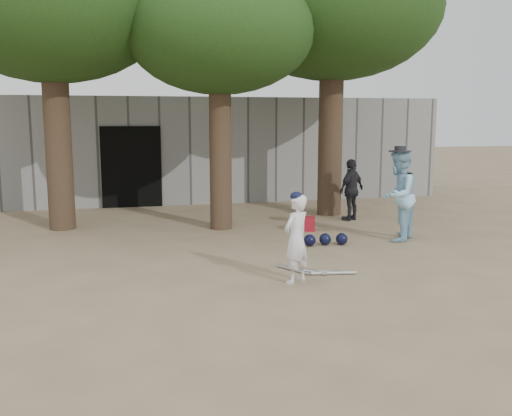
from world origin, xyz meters
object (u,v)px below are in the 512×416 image
object	(u,v)px
red_bag	(305,224)
spectator_blue	(398,196)
boy_player	(296,239)
spectator_dark	(351,190)

from	to	relation	value
red_bag	spectator_blue	bearing A→B (deg)	-44.05
boy_player	red_bag	world-z (taller)	boy_player
boy_player	spectator_dark	bearing A→B (deg)	-155.98
boy_player	spectator_blue	bearing A→B (deg)	-175.15
boy_player	spectator_blue	world-z (taller)	spectator_blue
spectator_blue	red_bag	world-z (taller)	spectator_blue
boy_player	spectator_dark	distance (m)	5.48
spectator_blue	spectator_dark	world-z (taller)	spectator_blue
spectator_dark	red_bag	size ratio (longest dim) A/B	3.48
red_bag	spectator_dark	bearing A→B (deg)	32.38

